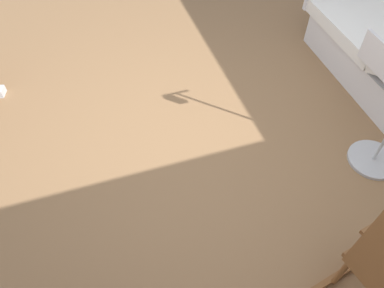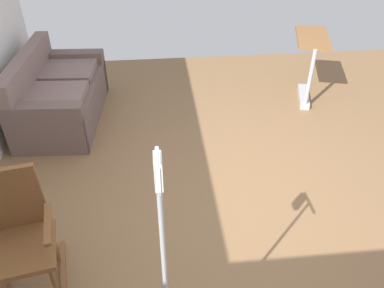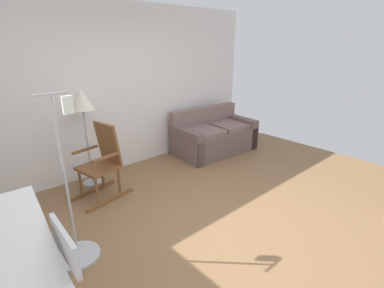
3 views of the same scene
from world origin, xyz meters
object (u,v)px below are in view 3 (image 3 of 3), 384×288
(rocking_chair, at_px, (102,162))
(floor_lamp, at_px, (83,106))
(iv_pole, at_px, (76,236))
(couch, at_px, (214,137))

(rocking_chair, distance_m, floor_lamp, 0.85)
(iv_pole, bearing_deg, floor_lamp, 61.98)
(couch, bearing_deg, floor_lamp, 173.43)
(couch, height_order, iv_pole, iv_pole)
(floor_lamp, bearing_deg, rocking_chair, -89.38)
(rocking_chair, relative_size, iv_pole, 0.62)
(couch, height_order, floor_lamp, floor_lamp)
(rocking_chair, distance_m, iv_pole, 1.30)
(rocking_chair, height_order, iv_pole, iv_pole)
(rocking_chair, height_order, floor_lamp, floor_lamp)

